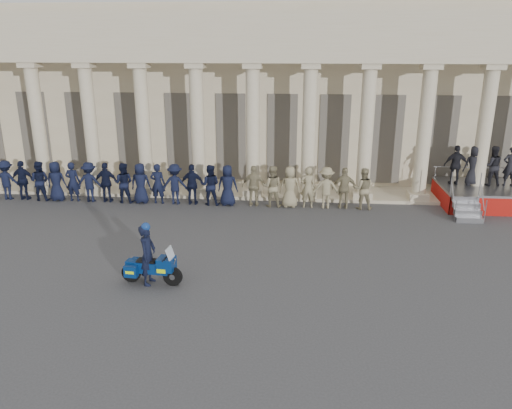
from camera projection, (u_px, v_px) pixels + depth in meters
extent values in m
plane|color=#3A3A3C|center=(192.00, 267.00, 16.73)|extent=(90.00, 90.00, 0.00)
cube|color=#C1B190|center=(242.00, 89.00, 29.54)|extent=(40.00, 10.00, 9.00)
cube|color=#C1B190|center=(229.00, 190.00, 25.04)|extent=(40.00, 2.60, 0.15)
cube|color=#C1B190|center=(224.00, 51.00, 22.20)|extent=(35.80, 1.00, 1.00)
cube|color=#C1B190|center=(223.00, 25.00, 21.85)|extent=(35.80, 1.00, 1.20)
cube|color=#C1B190|center=(46.00, 186.00, 24.97)|extent=(0.90, 0.90, 0.30)
cylinder|color=#C1B190|center=(38.00, 127.00, 24.05)|extent=(0.64, 0.64, 5.60)
cube|color=#C1B190|center=(30.00, 65.00, 23.15)|extent=(0.85, 0.85, 0.24)
cube|color=#C1B190|center=(97.00, 187.00, 24.75)|extent=(0.90, 0.90, 0.30)
cylinder|color=#C1B190|center=(91.00, 128.00, 23.84)|extent=(0.64, 0.64, 5.60)
cube|color=#C1B190|center=(84.00, 65.00, 22.93)|extent=(0.85, 0.85, 0.24)
cube|color=#C1B190|center=(148.00, 189.00, 24.53)|extent=(0.90, 0.90, 0.30)
cylinder|color=#C1B190|center=(144.00, 129.00, 23.62)|extent=(0.64, 0.64, 5.60)
cube|color=#C1B190|center=(139.00, 65.00, 22.71)|extent=(0.85, 0.85, 0.24)
cube|color=#C1B190|center=(200.00, 190.00, 24.32)|extent=(0.90, 0.90, 0.30)
cylinder|color=#C1B190|center=(198.00, 130.00, 23.40)|extent=(0.64, 0.64, 5.60)
cube|color=#C1B190|center=(195.00, 65.00, 22.50)|extent=(0.85, 0.85, 0.24)
cube|color=#C1B190|center=(253.00, 191.00, 24.10)|extent=(0.90, 0.90, 0.30)
cylinder|color=#C1B190|center=(253.00, 131.00, 23.19)|extent=(0.64, 0.64, 5.60)
cube|color=#C1B190|center=(253.00, 66.00, 22.28)|extent=(0.85, 0.85, 0.24)
cube|color=#C1B190|center=(307.00, 193.00, 23.88)|extent=(0.90, 0.90, 0.30)
cylinder|color=#C1B190|center=(309.00, 131.00, 22.97)|extent=(0.64, 0.64, 5.60)
cube|color=#C1B190|center=(311.00, 66.00, 22.06)|extent=(0.85, 0.85, 0.24)
cube|color=#C1B190|center=(362.00, 194.00, 23.67)|extent=(0.90, 0.90, 0.30)
cylinder|color=#C1B190|center=(366.00, 132.00, 22.75)|extent=(0.64, 0.64, 5.60)
cube|color=#C1B190|center=(371.00, 66.00, 21.85)|extent=(0.85, 0.85, 0.24)
cube|color=#C1B190|center=(418.00, 196.00, 23.45)|extent=(0.90, 0.90, 0.30)
cylinder|color=#C1B190|center=(424.00, 133.00, 22.53)|extent=(0.64, 0.64, 5.60)
cube|color=#C1B190|center=(431.00, 66.00, 21.63)|extent=(0.85, 0.85, 0.24)
cube|color=#C1B190|center=(475.00, 197.00, 23.23)|extent=(0.90, 0.90, 0.30)
cylinder|color=#C1B190|center=(484.00, 134.00, 22.32)|extent=(0.64, 0.64, 5.60)
cube|color=#C1B190|center=(493.00, 67.00, 21.41)|extent=(0.85, 0.85, 0.24)
cube|color=black|center=(36.00, 134.00, 26.29)|extent=(1.30, 0.12, 4.20)
cube|color=black|center=(83.00, 135.00, 26.08)|extent=(1.30, 0.12, 4.20)
cube|color=black|center=(132.00, 136.00, 25.86)|extent=(1.30, 0.12, 4.20)
cube|color=black|center=(181.00, 136.00, 25.64)|extent=(1.30, 0.12, 4.20)
cube|color=black|center=(231.00, 137.00, 25.42)|extent=(1.30, 0.12, 4.20)
cube|color=black|center=(282.00, 138.00, 25.21)|extent=(1.30, 0.12, 4.20)
cube|color=black|center=(334.00, 139.00, 24.99)|extent=(1.30, 0.12, 4.20)
cube|color=black|center=(387.00, 140.00, 24.77)|extent=(1.30, 0.12, 4.20)
cube|color=black|center=(440.00, 141.00, 24.56)|extent=(1.30, 0.12, 4.20)
cube|color=black|center=(495.00, 142.00, 24.34)|extent=(1.30, 0.12, 4.20)
imported|color=black|center=(7.00, 180.00, 23.64)|extent=(1.22, 0.70, 1.89)
imported|color=black|center=(23.00, 180.00, 23.58)|extent=(1.11, 0.46, 1.89)
imported|color=black|center=(40.00, 181.00, 23.51)|extent=(0.92, 0.72, 1.89)
imported|color=black|center=(56.00, 181.00, 23.44)|extent=(0.92, 0.60, 1.89)
imported|color=black|center=(73.00, 182.00, 23.37)|extent=(0.69, 0.45, 1.89)
imported|color=black|center=(90.00, 182.00, 23.30)|extent=(1.22, 0.70, 1.89)
imported|color=black|center=(107.00, 182.00, 23.24)|extent=(1.11, 0.46, 1.89)
imported|color=black|center=(124.00, 183.00, 23.17)|extent=(0.92, 0.72, 1.89)
imported|color=black|center=(141.00, 183.00, 23.10)|extent=(0.92, 0.60, 1.89)
imported|color=black|center=(158.00, 184.00, 23.03)|extent=(0.69, 0.45, 1.89)
imported|color=black|center=(175.00, 184.00, 22.96)|extent=(1.22, 0.70, 1.89)
imported|color=black|center=(193.00, 184.00, 22.90)|extent=(1.11, 0.46, 1.89)
imported|color=black|center=(210.00, 185.00, 22.83)|extent=(0.92, 0.72, 1.89)
imported|color=black|center=(228.00, 185.00, 22.76)|extent=(0.92, 0.60, 1.89)
imported|color=gray|center=(254.00, 186.00, 22.66)|extent=(1.11, 0.46, 1.89)
imported|color=gray|center=(272.00, 186.00, 22.59)|extent=(0.92, 0.72, 1.89)
imported|color=gray|center=(290.00, 187.00, 22.52)|extent=(0.92, 0.60, 1.89)
imported|color=gray|center=(308.00, 187.00, 22.46)|extent=(0.69, 0.45, 1.89)
imported|color=gray|center=(326.00, 188.00, 22.39)|extent=(1.22, 0.70, 1.89)
imported|color=gray|center=(344.00, 188.00, 22.32)|extent=(1.11, 0.46, 1.89)
imported|color=gray|center=(363.00, 189.00, 22.25)|extent=(0.92, 0.72, 1.89)
cube|color=gray|center=(491.00, 187.00, 22.79)|extent=(4.45, 3.18, 0.10)
cube|color=#9F120C|center=(502.00, 207.00, 21.45)|extent=(4.45, 0.04, 0.80)
cube|color=#9F120C|center=(440.00, 195.00, 23.12)|extent=(0.04, 3.18, 0.80)
cube|color=gray|center=(469.00, 220.00, 20.80)|extent=(1.10, 0.28, 0.22)
cube|color=gray|center=(468.00, 213.00, 21.00)|extent=(1.10, 0.28, 0.22)
cube|color=gray|center=(466.00, 205.00, 21.19)|extent=(1.10, 0.28, 0.22)
cube|color=gray|center=(465.00, 198.00, 21.39)|extent=(1.10, 0.28, 0.22)
cylinder|color=gray|center=(481.00, 168.00, 24.08)|extent=(4.45, 0.04, 0.04)
imported|color=black|center=(456.00, 165.00, 22.82)|extent=(1.07, 0.45, 1.83)
imported|color=black|center=(474.00, 165.00, 22.75)|extent=(0.89, 0.58, 1.83)
imported|color=black|center=(492.00, 166.00, 22.68)|extent=(0.89, 0.69, 1.83)
imported|color=black|center=(510.00, 166.00, 22.62)|extent=(0.67, 0.44, 1.83)
cylinder|color=black|center=(173.00, 276.00, 15.35)|extent=(0.61, 0.19, 0.60)
cylinder|color=black|center=(131.00, 273.00, 15.60)|extent=(0.61, 0.19, 0.60)
cube|color=navy|center=(153.00, 267.00, 15.39)|extent=(1.08, 0.49, 0.35)
cube|color=navy|center=(166.00, 264.00, 15.26)|extent=(0.55, 0.52, 0.41)
cube|color=silver|center=(167.00, 270.00, 15.32)|extent=(0.23, 0.29, 0.11)
cube|color=#B2BFCC|center=(171.00, 255.00, 15.14)|extent=(0.23, 0.44, 0.49)
cube|color=black|center=(147.00, 261.00, 15.36)|extent=(0.62, 0.37, 0.09)
cube|color=navy|center=(132.00, 263.00, 15.49)|extent=(0.35, 0.34, 0.20)
cube|color=navy|center=(131.00, 271.00, 15.24)|extent=(0.43, 0.24, 0.36)
cube|color=#D2FC0D|center=(131.00, 271.00, 15.24)|extent=(0.29, 0.24, 0.09)
cube|color=navy|center=(139.00, 263.00, 15.78)|extent=(0.43, 0.24, 0.36)
cube|color=#D2FC0D|center=(139.00, 263.00, 15.78)|extent=(0.29, 0.24, 0.09)
cylinder|color=silver|center=(142.00, 271.00, 15.76)|extent=(0.55, 0.15, 0.09)
cylinder|color=black|center=(166.00, 257.00, 15.19)|extent=(0.10, 0.64, 0.03)
imported|color=black|center=(148.00, 255.00, 15.29)|extent=(0.53, 0.74, 1.92)
sphere|color=navy|center=(146.00, 227.00, 15.00)|extent=(0.28, 0.28, 0.28)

